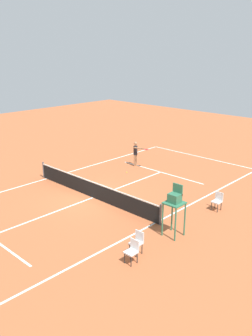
# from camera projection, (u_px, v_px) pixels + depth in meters

# --- Properties ---
(ground_plane) EXTENTS (60.00, 60.00, 0.00)m
(ground_plane) POSITION_uv_depth(u_px,v_px,m) (93.00, 198.00, 20.18)
(ground_plane) COLOR #AD5933
(court_lines) EXTENTS (9.15, 22.42, 0.01)m
(court_lines) POSITION_uv_depth(u_px,v_px,m) (93.00, 197.00, 20.18)
(court_lines) COLOR white
(court_lines) RESTS_ON ground
(tennis_net) EXTENTS (9.75, 0.10, 1.07)m
(tennis_net) POSITION_uv_depth(u_px,v_px,m) (93.00, 189.00, 20.03)
(tennis_net) COLOR #4C4C51
(tennis_net) RESTS_ON ground
(player_serving) EXTENTS (1.34, 0.45, 1.78)m
(player_serving) POSITION_uv_depth(u_px,v_px,m) (136.00, 152.00, 25.37)
(player_serving) COLOR #9E704C
(player_serving) RESTS_ON ground
(tennis_ball) EXTENTS (0.07, 0.07, 0.07)m
(tennis_ball) POSITION_uv_depth(u_px,v_px,m) (127.00, 172.00, 24.26)
(tennis_ball) COLOR #CCE033
(tennis_ball) RESTS_ON ground
(umpire_chair) EXTENTS (0.80, 0.80, 2.41)m
(umpire_chair) POSITION_uv_depth(u_px,v_px,m) (175.00, 202.00, 15.58)
(umpire_chair) COLOR #2D6B4C
(umpire_chair) RESTS_ON ground
(courtside_chair_near) EXTENTS (0.44, 0.46, 0.95)m
(courtside_chair_near) POSITION_uv_depth(u_px,v_px,m) (137.00, 241.00, 14.49)
(courtside_chair_near) COLOR #262626
(courtside_chair_near) RESTS_ON ground
(courtside_chair_mid) EXTENTS (0.44, 0.46, 0.95)m
(courtside_chair_mid) POSITION_uv_depth(u_px,v_px,m) (218.00, 200.00, 18.47)
(courtside_chair_mid) COLOR #262626
(courtside_chair_mid) RESTS_ON ground
(courtside_chair_far) EXTENTS (0.44, 0.46, 0.95)m
(courtside_chair_far) POSITION_uv_depth(u_px,v_px,m) (132.00, 250.00, 13.86)
(courtside_chair_far) COLOR #262626
(courtside_chair_far) RESTS_ON ground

